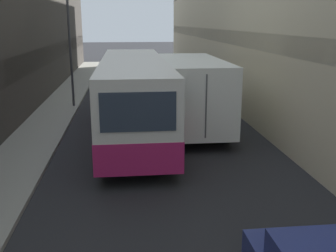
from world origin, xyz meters
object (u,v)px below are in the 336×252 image
Objects in this scene: bus at (134,95)px; box_truck at (187,88)px; street_lamp at (68,13)px; panel_van at (123,70)px.

bus is 2.70m from box_truck.
street_lamp is at bearing 143.45° from box_truck.
street_lamp is (-3.07, 5.36, 3.24)m from bus.
box_truck is 2.15× the size of panel_van.
bus is 2.74× the size of panel_van.
street_lamp reaches higher than bus.
street_lamp is (-2.59, -7.16, 3.71)m from panel_van.
panel_van is (-2.83, 11.18, -0.47)m from box_truck.
street_lamp is at bearing 119.77° from bus.
bus is 12.55m from panel_van.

